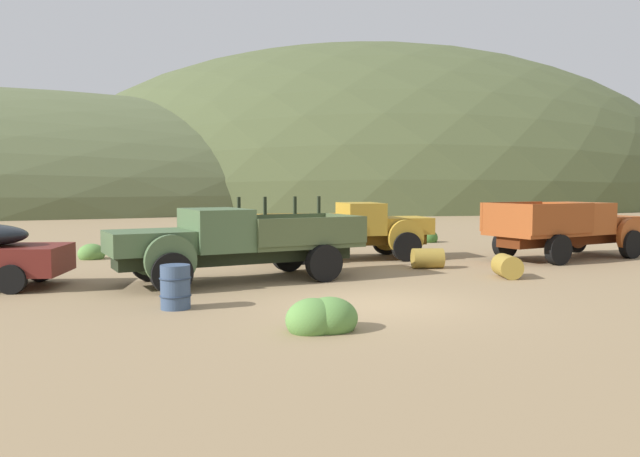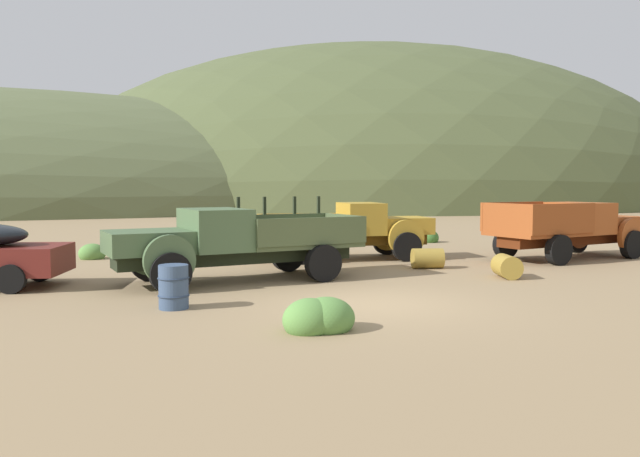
{
  "view_description": "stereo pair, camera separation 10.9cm",
  "coord_description": "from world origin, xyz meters",
  "px_view_note": "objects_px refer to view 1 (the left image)",
  "views": [
    {
      "loc": [
        -6.05,
        -11.61,
        2.5
      ],
      "look_at": [
        1.62,
        6.75,
        1.1
      ],
      "focal_mm": 35.23,
      "sensor_mm": 36.0,
      "label": 1
    },
    {
      "loc": [
        -5.95,
        -11.65,
        2.5
      ],
      "look_at": [
        1.62,
        6.75,
        1.1
      ],
      "focal_mm": 35.23,
      "sensor_mm": 36.0,
      "label": 2
    }
  ],
  "objects_px": {
    "truck_oxide_orange": "(575,228)",
    "oil_drum_foreground": "(507,266)",
    "truck_mustard": "(358,230)",
    "oil_drum_tipped": "(428,258)",
    "truck_weathered_green": "(220,243)",
    "oil_drum_spare": "(175,287)"
  },
  "relations": [
    {
      "from": "truck_oxide_orange",
      "to": "oil_drum_foreground",
      "type": "bearing_deg",
      "value": -158.06
    },
    {
      "from": "oil_drum_foreground",
      "to": "truck_oxide_orange",
      "type": "bearing_deg",
      "value": 28.86
    },
    {
      "from": "truck_mustard",
      "to": "truck_oxide_orange",
      "type": "bearing_deg",
      "value": -10.28
    },
    {
      "from": "oil_drum_foreground",
      "to": "oil_drum_tipped",
      "type": "bearing_deg",
      "value": 110.85
    },
    {
      "from": "truck_weathered_green",
      "to": "oil_drum_spare",
      "type": "bearing_deg",
      "value": 55.99
    },
    {
      "from": "truck_mustard",
      "to": "oil_drum_tipped",
      "type": "bearing_deg",
      "value": -64.44
    },
    {
      "from": "truck_mustard",
      "to": "oil_drum_spare",
      "type": "relative_size",
      "value": 6.67
    },
    {
      "from": "truck_mustard",
      "to": "truck_weathered_green",
      "type": "bearing_deg",
      "value": -139.95
    },
    {
      "from": "truck_weathered_green",
      "to": "truck_oxide_orange",
      "type": "bearing_deg",
      "value": 178.06
    },
    {
      "from": "truck_oxide_orange",
      "to": "oil_drum_tipped",
      "type": "bearing_deg",
      "value": 177.03
    },
    {
      "from": "truck_oxide_orange",
      "to": "oil_drum_tipped",
      "type": "distance_m",
      "value": 6.22
    },
    {
      "from": "truck_weathered_green",
      "to": "oil_drum_foreground",
      "type": "relative_size",
      "value": 6.23
    },
    {
      "from": "truck_mustard",
      "to": "oil_drum_tipped",
      "type": "distance_m",
      "value": 3.15
    },
    {
      "from": "truck_mustard",
      "to": "oil_drum_spare",
      "type": "height_order",
      "value": "truck_mustard"
    },
    {
      "from": "truck_oxide_orange",
      "to": "oil_drum_tipped",
      "type": "height_order",
      "value": "truck_oxide_orange"
    },
    {
      "from": "oil_drum_foreground",
      "to": "oil_drum_tipped",
      "type": "relative_size",
      "value": 1.02
    },
    {
      "from": "truck_mustard",
      "to": "oil_drum_tipped",
      "type": "height_order",
      "value": "truck_mustard"
    },
    {
      "from": "truck_weathered_green",
      "to": "oil_drum_foreground",
      "type": "bearing_deg",
      "value": 158.27
    },
    {
      "from": "truck_mustard",
      "to": "oil_drum_spare",
      "type": "bearing_deg",
      "value": -129.35
    },
    {
      "from": "truck_weathered_green",
      "to": "oil_drum_foreground",
      "type": "xyz_separation_m",
      "value": [
        7.3,
        -2.17,
        -0.7
      ]
    },
    {
      "from": "oil_drum_foreground",
      "to": "oil_drum_spare",
      "type": "bearing_deg",
      "value": -174.71
    },
    {
      "from": "truck_weathered_green",
      "to": "oil_drum_tipped",
      "type": "relative_size",
      "value": 6.33
    }
  ]
}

